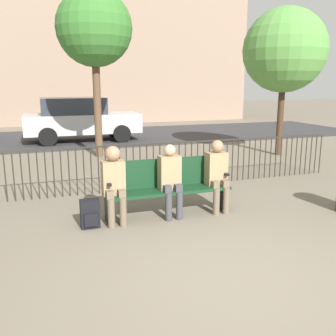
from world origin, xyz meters
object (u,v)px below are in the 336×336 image
backpack (90,214)px  tree_1 (94,29)px  tree_0 (285,51)px  parked_car_1 (80,119)px  seated_person_1 (170,177)px  seated_person_2 (217,172)px  seated_person_0 (114,180)px  park_bench (166,185)px

backpack → tree_1: size_ratio=0.09×
backpack → tree_0: (6.23, 4.12, 2.83)m
backpack → parked_car_1: size_ratio=0.10×
parked_car_1 → seated_person_1: bearing=-87.3°
seated_person_2 → seated_person_0: bearing=-180.0°
seated_person_0 → seated_person_2: (1.74, 0.00, -0.01)m
tree_1 → tree_0: bearing=-16.4°
parked_car_1 → tree_1: bearing=-87.2°
park_bench → seated_person_0: 0.91m
park_bench → seated_person_2: bearing=-8.7°
park_bench → backpack: (-1.28, -0.20, -0.29)m
seated_person_2 → tree_1: bearing=101.1°
seated_person_1 → seated_person_2: size_ratio=0.98×
seated_person_0 → backpack: bearing=-169.8°
seated_person_0 → tree_1: (0.64, 5.58, 2.91)m
tree_0 → seated_person_2: bearing=-135.3°
tree_0 → tree_1: (-5.19, 1.53, 0.55)m
park_bench → tree_0: (4.95, 3.92, 2.54)m
seated_person_2 → parked_car_1: 9.02m
tree_1 → seated_person_1: bearing=-87.3°
park_bench → tree_0: bearing=38.4°
backpack → seated_person_0: bearing=10.2°
tree_0 → backpack: bearing=-146.5°
tree_1 → backpack: bearing=-100.4°
seated_person_0 → seated_person_1: bearing=-0.1°
seated_person_2 → seated_person_1: bearing=-179.9°
seated_person_1 → tree_0: (4.93, 4.05, 2.39)m
seated_person_2 → backpack: bearing=-178.1°
park_bench → tree_0: tree_0 is taller
backpack → seated_person_2: bearing=1.9°
park_bench → seated_person_0: size_ratio=1.72×
seated_person_1 → seated_person_2: seated_person_2 is taller
seated_person_1 → tree_1: tree_1 is taller
park_bench → seated_person_2: size_ratio=1.71×
seated_person_1 → seated_person_2: (0.83, 0.00, 0.02)m
backpack → tree_1: bearing=79.6°
seated_person_2 → parked_car_1: (-1.26, 8.93, 0.17)m
seated_person_1 → backpack: bearing=-177.0°
backpack → seated_person_1: bearing=3.0°
tree_1 → parked_car_1: (-0.16, 3.34, -2.75)m
seated_person_1 → seated_person_2: bearing=0.1°
parked_car_1 → park_bench: bearing=-87.4°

